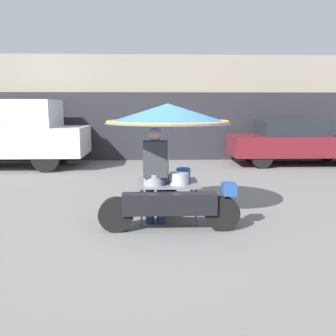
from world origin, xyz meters
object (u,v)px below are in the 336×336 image
(vendor_person, at_px, (155,171))
(pickup_truck, at_px, (7,135))
(parked_car, at_px, (296,141))
(vendor_motorcycle_cart, at_px, (168,129))

(vendor_person, height_order, pickup_truck, pickup_truck)
(vendor_person, relative_size, parked_car, 0.36)
(parked_car, bearing_deg, vendor_motorcycle_cart, -126.61)
(vendor_person, distance_m, parked_car, 7.50)
(pickup_truck, bearing_deg, parked_car, 1.83)
(parked_car, distance_m, pickup_truck, 9.02)
(vendor_motorcycle_cart, xyz_separation_m, parked_car, (4.33, 5.83, -0.77))
(vendor_motorcycle_cart, relative_size, pickup_truck, 0.42)
(vendor_person, height_order, parked_car, vendor_person)
(vendor_motorcycle_cart, distance_m, parked_car, 7.30)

